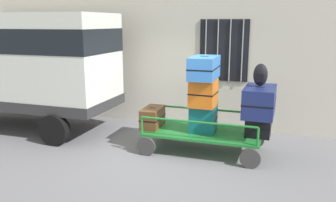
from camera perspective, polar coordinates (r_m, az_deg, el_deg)
name	(u,v)px	position (r m, az deg, el deg)	size (l,w,h in m)	color
ground_plane	(169,156)	(7.19, 0.18, -8.99)	(40.00, 40.00, 0.00)	slate
building_wall	(199,29)	(8.98, 5.06, 11.65)	(12.00, 0.38, 5.00)	beige
van	(21,60)	(9.44, -22.98, 6.29)	(4.73, 1.93, 2.88)	silver
luggage_cart	(203,135)	(7.34, 5.71, -5.54)	(2.47, 1.24, 0.44)	#1E722D
cart_railing	(203,117)	(7.23, 5.78, -2.68)	(2.36, 1.10, 0.37)	#1E722D
suitcase_left_bottom	(153,117)	(7.56, -2.55, -2.70)	(0.41, 0.75, 0.43)	brown
suitcase_midleft_bottom	(203,119)	(7.27, 5.84, -2.89)	(0.56, 0.57, 0.55)	#0F5960
suitcase_midleft_middle	(203,93)	(7.09, 5.83, 1.34)	(0.53, 0.56, 0.57)	orange
suitcase_midleft_top	(204,68)	(7.03, 5.97, 5.48)	(0.53, 0.97, 0.45)	#3372C6
suitcase_center_bottom	(258,126)	(7.13, 14.62, -3.97)	(0.51, 0.39, 0.45)	black
suitcase_center_middle	(259,101)	(6.97, 14.83, -0.05)	(0.61, 1.03, 0.57)	navy
backpack	(260,75)	(6.93, 14.97, 4.14)	(0.27, 0.22, 0.44)	black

